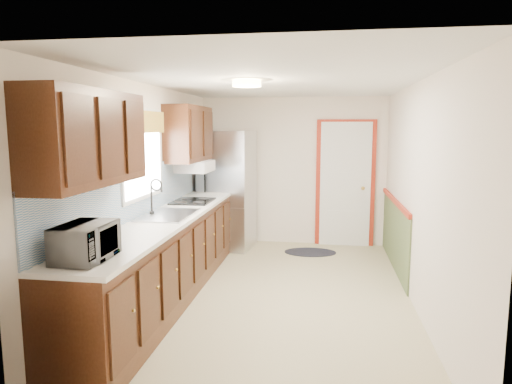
% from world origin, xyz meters
% --- Properties ---
extents(room_shell, '(3.20, 5.20, 2.52)m').
position_xyz_m(room_shell, '(0.00, 0.00, 1.20)').
color(room_shell, tan).
rests_on(room_shell, ground).
extents(kitchen_run, '(0.63, 4.00, 2.20)m').
position_xyz_m(kitchen_run, '(-1.24, -0.29, 0.81)').
color(kitchen_run, black).
rests_on(kitchen_run, ground).
extents(back_wall_trim, '(1.12, 2.30, 2.08)m').
position_xyz_m(back_wall_trim, '(0.99, 2.21, 0.89)').
color(back_wall_trim, maroon).
rests_on(back_wall_trim, ground).
extents(ceiling_fixture, '(0.30, 0.30, 0.06)m').
position_xyz_m(ceiling_fixture, '(-0.30, -0.20, 2.36)').
color(ceiling_fixture, '#FFD88C').
rests_on(ceiling_fixture, room_shell).
extents(microwave, '(0.27, 0.49, 0.33)m').
position_xyz_m(microwave, '(-1.20, -1.95, 1.11)').
color(microwave, white).
rests_on(microwave, kitchen_run).
extents(refrigerator, '(0.85, 0.82, 1.86)m').
position_xyz_m(refrigerator, '(-1.01, 2.05, 0.93)').
color(refrigerator, '#B7B7BC').
rests_on(refrigerator, ground).
extents(rug, '(0.83, 0.57, 0.01)m').
position_xyz_m(rug, '(0.32, 1.90, 0.01)').
color(rug, black).
rests_on(rug, ground).
extents(cooktop, '(0.49, 0.59, 0.02)m').
position_xyz_m(cooktop, '(-1.19, 0.75, 0.95)').
color(cooktop, black).
rests_on(cooktop, kitchen_run).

